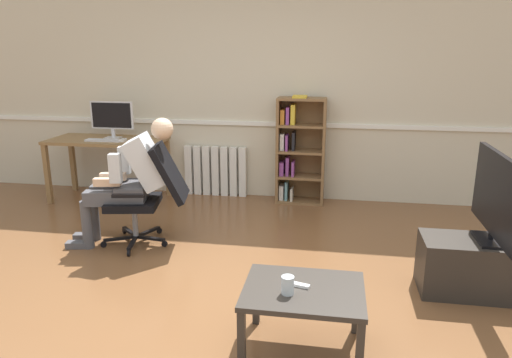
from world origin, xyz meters
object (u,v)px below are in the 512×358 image
Objects in this scene: tv_stand at (486,268)px; coffee_table at (303,297)px; imac_monitor at (112,117)px; drinking_glass at (288,285)px; keyboard at (104,140)px; person_seated at (130,178)px; radiator at (216,171)px; tv_screen at (497,197)px; computer_desk at (107,147)px; spare_remote at (297,285)px; office_chair at (150,191)px; bookshelf at (298,150)px; computer_mouse at (123,140)px.

tv_stand reaches higher than coffee_table.
imac_monitor is 4.91× the size of drinking_glass.
keyboard is 1.40m from person_seated.
radiator is 3.42m from tv_screen.
computer_desk reaches higher than radiator.
imac_monitor is 0.33m from keyboard.
coffee_table is at bearing -144.41° from tv_stand.
keyboard is 3.55m from spare_remote.
imac_monitor is at bearing 132.39° from coffee_table.
office_chair is 1.00× the size of tv_stand.
bookshelf reaches higher than drinking_glass.
computer_desk is 12.66× the size of drinking_glass.
drinking_glass is (1.62, -1.48, -0.17)m from person_seated.
tv_screen is (1.60, -2.03, 0.13)m from bookshelf.
spare_remote is at bearing 64.52° from drinking_glass.
coffee_table is at bearing -47.61° from imac_monitor.
keyboard is 0.55× the size of radiator.
keyboard is 4.16m from tv_screen.
person_seated is 2.20m from drinking_glass.
coffee_table is (-1.31, -0.94, -0.41)m from tv_screen.
imac_monitor is 1.61m from person_seated.
radiator is 0.82× the size of tv_stand.
keyboard is 1.39m from radiator.
computer_mouse is at bearing -24.31° from computer_desk.
person_seated is (-0.18, -0.03, 0.13)m from office_chair.
keyboard is at bearing -95.17° from imac_monitor.
office_chair is (1.03, -1.24, -0.13)m from computer_desk.
tv_screen is (3.82, -1.82, -0.24)m from imac_monitor.
imac_monitor is at bearing 137.40° from computer_mouse.
keyboard is 2.29m from bookshelf.
keyboard reaches higher than coffee_table.
computer_mouse is (0.23, 0.02, 0.01)m from keyboard.
person_seated is 1.68× the size of coffee_table.
coffee_table is (2.51, -2.75, -0.65)m from imac_monitor.
computer_desk is 13.79× the size of computer_mouse.
tv_stand is 1.62m from coffee_table.
office_chair is 6.42× the size of spare_remote.
radiator is at bearing 156.28° from person_seated.
coffee_table is (2.30, -2.55, -0.41)m from computer_mouse.
drinking_glass is at bearing 32.96° from office_chair.
spare_remote reaches higher than tv_stand.
imac_monitor reaches higher than radiator.
tv_stand is at bearing -38.95° from radiator.
person_seated is at bearing 137.54° from drinking_glass.
imac_monitor is at bearing -153.99° from office_chair.
coffee_table is 0.08m from spare_remote.
tv_stand is 1.34× the size of coffee_table.
tv_screen is 8.97× the size of drinking_glass.
tv_stand is at bearing 35.96° from drinking_glass.
computer_mouse is at bearing -168.40° from bookshelf.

